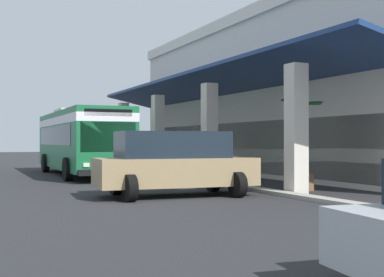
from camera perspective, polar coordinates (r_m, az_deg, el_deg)
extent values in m
plane|color=#262628|center=(28.59, 6.49, -3.67)|extent=(120.00, 120.00, 0.00)
cube|color=#9E998E|center=(24.11, -2.50, -4.16)|extent=(28.93, 0.50, 0.12)
cube|color=beige|center=(29.25, 15.39, 3.75)|extent=(24.11, 12.42, 7.49)
cube|color=silver|center=(29.81, 15.37, 11.53)|extent=(24.41, 12.72, 0.60)
cube|color=beige|center=(32.76, -7.65, 0.36)|extent=(0.55, 0.55, 4.12)
cube|color=beige|center=(27.06, -3.84, 0.50)|extent=(0.55, 0.55, 4.12)
cube|color=beige|center=(21.55, 1.96, 0.71)|extent=(0.55, 0.55, 4.12)
cube|color=beige|center=(16.41, 11.55, 1.04)|extent=(0.55, 0.55, 4.12)
cube|color=navy|center=(25.00, 1.53, 6.10)|extent=(24.11, 3.16, 0.82)
cube|color=#19232D|center=(25.61, 4.82, -0.93)|extent=(20.25, 0.08, 2.40)
cube|color=#196638|center=(25.90, -12.33, -0.20)|extent=(11.05, 2.79, 2.75)
cube|color=white|center=(25.92, -12.32, 1.85)|extent=(11.07, 2.81, 0.36)
cube|color=#19232D|center=(26.20, -12.46, 0.29)|extent=(9.29, 2.78, 0.90)
cube|color=#19232D|center=(20.57, -9.31, 0.18)|extent=(0.11, 2.24, 1.20)
cube|color=black|center=(20.59, -9.30, 2.88)|extent=(0.10, 1.94, 0.28)
cube|color=black|center=(20.48, -9.22, -3.74)|extent=(0.25, 2.45, 0.24)
cube|color=silver|center=(20.78, -6.89, -2.86)|extent=(0.07, 0.24, 0.16)
cube|color=silver|center=(20.34, -11.71, -2.91)|extent=(0.07, 0.24, 0.16)
cube|color=silver|center=(27.42, -12.94, 2.92)|extent=(2.44, 1.84, 0.24)
cylinder|color=black|center=(22.71, -7.35, -3.28)|extent=(1.00, 0.30, 1.00)
cylinder|color=black|center=(22.13, -13.71, -3.35)|extent=(1.00, 0.30, 1.00)
cylinder|color=black|center=(29.21, -11.07, -2.62)|extent=(1.00, 0.30, 1.00)
cylinder|color=black|center=(28.75, -16.04, -2.65)|extent=(1.00, 0.30, 1.00)
cylinder|color=black|center=(6.56, 19.36, -12.17)|extent=(0.64, 0.22, 0.64)
cube|color=#9E845B|center=(15.57, -1.87, -3.71)|extent=(2.38, 4.96, 0.84)
cube|color=#19232D|center=(15.51, -2.22, -0.69)|extent=(2.00, 3.41, 0.80)
cylinder|color=black|center=(17.07, 2.35, -4.66)|extent=(0.76, 0.26, 0.76)
cylinder|color=black|center=(15.28, 5.12, -5.16)|extent=(0.76, 0.26, 0.76)
cylinder|color=black|center=(16.13, -8.50, -4.91)|extent=(0.76, 0.26, 0.76)
cylinder|color=black|center=(14.23, -6.95, -5.52)|extent=(0.76, 0.26, 0.76)
cylinder|color=#726651|center=(19.05, -0.71, -4.02)|extent=(0.16, 0.16, 0.88)
cylinder|color=#726651|center=(19.28, 0.17, -3.98)|extent=(0.16, 0.16, 0.88)
cube|color=#334C8C|center=(19.13, -0.27, -1.69)|extent=(0.55, 0.34, 0.66)
sphere|color=tan|center=(19.13, -0.27, -0.34)|extent=(0.24, 0.24, 0.24)
cylinder|color=#334C8C|center=(18.82, -0.25, -1.61)|extent=(0.09, 0.09, 0.60)
cylinder|color=#334C8C|center=(19.44, -0.28, -1.57)|extent=(0.09, 0.09, 0.60)
cube|color=brown|center=(17.77, 11.80, -4.77)|extent=(0.73, 0.73, 0.58)
cylinder|color=#332319|center=(17.74, 11.80, -3.80)|extent=(0.62, 0.62, 0.02)
cylinder|color=brown|center=(17.71, 11.80, -0.16)|extent=(0.16, 0.16, 2.27)
ellipsoid|color=#195123|center=(17.40, 13.10, 3.86)|extent=(1.09, 0.41, 0.18)
ellipsoid|color=#195123|center=(18.00, 13.06, 3.84)|extent=(0.31, 0.94, 0.16)
ellipsoid|color=#195123|center=(18.13, 11.80, 3.83)|extent=(0.72, 0.62, 0.19)
ellipsoid|color=#195123|center=(17.95, 10.81, 4.26)|extent=(0.73, 0.48, 0.17)
ellipsoid|color=#195123|center=(17.36, 11.23, 4.28)|extent=(0.63, 0.87, 0.14)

